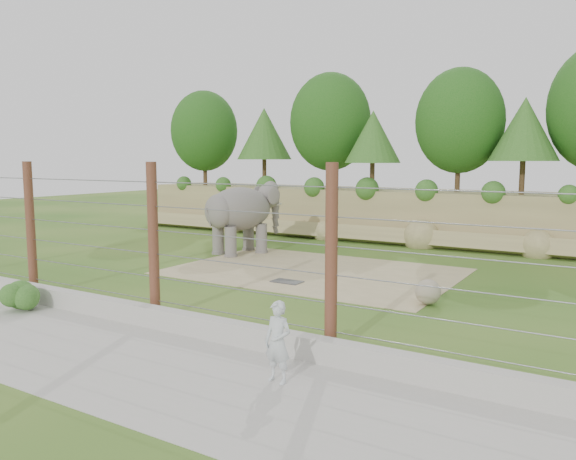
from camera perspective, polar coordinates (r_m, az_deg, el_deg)
The scene contains 11 objects.
ground at distance 18.25m, azimuth -3.29°, elevation -5.66°, with size 90.00×90.00×0.00m, color #285B18.
back_embankment at distance 28.92m, azimuth 12.18°, elevation 6.85°, with size 30.00×5.52×8.77m.
dirt_patch at distance 20.49m, azimuth 2.66°, elevation -4.21°, with size 10.00×7.00×0.02m, color tan.
drain_grate at distance 18.66m, azimuth -0.10°, elevation -5.26°, with size 1.00×0.60×0.03m, color #262628.
elephant at distance 24.22m, azimuth -4.93°, elevation 1.12°, with size 1.59×3.72×3.01m, color slate, non-canonical shape.
stone_ball at distance 16.24m, azimuth 14.03°, elevation -6.12°, with size 0.71×0.71×0.71m, color gray.
retaining_wall at distance 14.49m, azimuth -14.72°, elevation -8.29°, with size 26.00×0.35×0.50m, color #B1AFA6.
walkway at distance 13.31m, azimuth -21.00°, elevation -11.02°, with size 26.00×4.00×0.01m, color #B1AFA6.
barrier_fence at distance 14.47m, azimuth -13.52°, elevation -1.18°, with size 20.26×0.26×4.00m.
walkway_shrub at distance 16.73m, azimuth -25.40°, elevation -6.13°, with size 0.79×0.79×0.79m, color #2C601F.
zookeeper at distance 10.37m, azimuth -1.04°, elevation -11.31°, with size 0.55×0.36×1.51m, color silver.
Camera 1 is at (10.13, -14.63, 4.06)m, focal length 35.00 mm.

